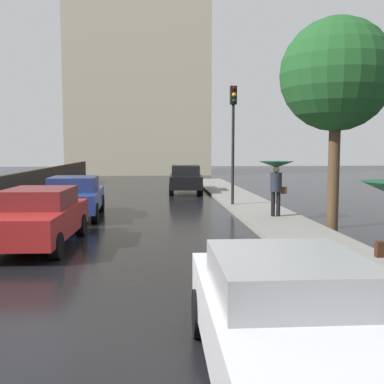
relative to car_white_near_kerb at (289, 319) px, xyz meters
name	(u,v)px	position (x,y,z in m)	size (l,w,h in m)	color
ground	(71,344)	(-2.45, 1.25, -0.72)	(120.00, 120.00, 0.00)	black
car_white_near_kerb	(289,319)	(0.00, 0.00, 0.00)	(1.86, 4.10, 1.37)	silver
car_black_mid_road	(186,179)	(0.33, 21.26, 0.07)	(1.99, 4.64, 1.55)	black
car_blue_far_ahead	(74,196)	(-4.28, 12.33, 0.04)	(2.04, 4.42, 1.47)	navy
car_red_behind_camera	(38,217)	(-4.34, 7.34, 0.04)	(1.96, 4.39, 1.46)	maroon
pedestrian_with_umbrella_near	(276,172)	(2.78, 11.05, 0.97)	(1.19, 1.19, 1.90)	black
traffic_light	(233,124)	(1.88, 14.59, 2.78)	(0.26, 0.39, 4.91)	black
street_tree_near	(336,76)	(4.12, 9.32, 3.96)	(3.41, 3.41, 6.41)	#4C3823
distant_tower	(139,19)	(-2.88, 42.80, 14.59)	(13.44, 9.59, 30.62)	#B2A88E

